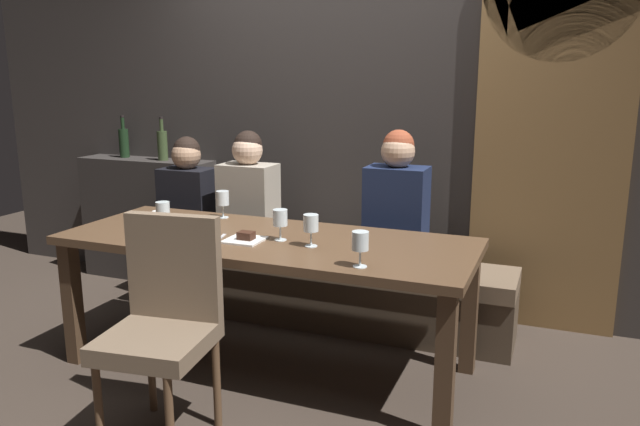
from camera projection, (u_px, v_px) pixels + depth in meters
The scene contains 20 objects.
ground at pixel (269, 366), 3.42m from camera, with size 9.00×9.00×0.00m, color #382D26.
back_wall_tiled at pixel (345, 87), 4.20m from camera, with size 6.00×0.12×3.00m, color #383330.
arched_door at pixel (553, 112), 3.67m from camera, with size 0.90×0.05×2.55m.
back_counter at pixel (150, 219), 4.82m from camera, with size 1.10×0.28×0.95m, color #2F2B29.
dining_table at pixel (267, 253), 3.28m from camera, with size 2.20×0.84×0.74m.
banquette_bench at pixel (316, 287), 4.01m from camera, with size 2.50×0.44×0.45m.
chair_near_side at pixel (164, 313), 2.70m from camera, with size 0.49×0.49×0.98m.
diner_redhead at pixel (188, 192), 4.26m from camera, with size 0.36×0.24×0.72m.
diner_bearded at pixel (249, 193), 4.06m from camera, with size 0.36×0.24×0.78m.
diner_far_end at pixel (397, 202), 3.68m from camera, with size 0.36×0.24×0.82m.
wine_bottle_dark_red at pixel (124, 142), 4.79m from camera, with size 0.08×0.08×0.33m.
wine_bottle_pale_label at pixel (162, 144), 4.62m from camera, with size 0.08×0.08×0.33m.
wine_glass_near_right at pixel (163, 211), 3.37m from camera, with size 0.08×0.08×0.16m.
wine_glass_far_right at pixel (280, 219), 3.18m from camera, with size 0.08×0.08×0.16m.
wine_glass_far_left at pixel (223, 199), 3.68m from camera, with size 0.08×0.08×0.16m.
wine_glass_center_back at pixel (311, 225), 3.06m from camera, with size 0.08×0.08×0.16m.
wine_glass_center_front at pixel (360, 242), 2.73m from camera, with size 0.08×0.08×0.16m.
espresso_cup at pixel (158, 217), 3.60m from camera, with size 0.12×0.12×0.06m.
dessert_plate at pixel (245, 238), 3.19m from camera, with size 0.19×0.19×0.05m.
fork_on_table at pixel (220, 238), 3.23m from camera, with size 0.02×0.17×0.01m, color silver.
Camera 1 is at (1.44, -2.82, 1.58)m, focal length 34.57 mm.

